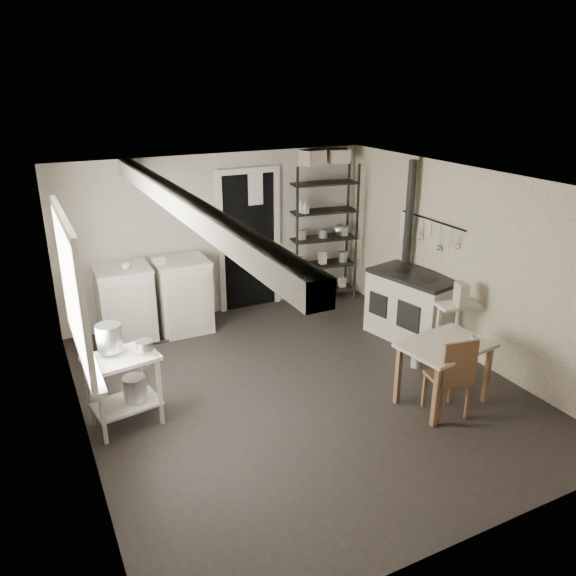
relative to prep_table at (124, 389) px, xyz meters
name	(u,v)px	position (x,y,z in m)	size (l,w,h in m)	color
floor	(300,388)	(1.86, -0.16, -0.40)	(5.00, 5.00, 0.00)	black
ceiling	(302,183)	(1.86, -0.16, 1.90)	(5.00, 5.00, 0.00)	silver
wall_back	(219,236)	(1.86, 2.34, 0.75)	(4.50, 0.02, 2.30)	#B1A797
wall_front	(473,412)	(1.86, -2.66, 0.75)	(4.50, 0.02, 2.30)	#B1A797
wall_left	(74,334)	(-0.39, -0.16, 0.75)	(0.02, 5.00, 2.30)	#B1A797
wall_right	(465,263)	(4.11, -0.16, 0.75)	(0.02, 5.00, 2.30)	#B1A797
window	(70,289)	(-0.36, 0.04, 1.10)	(0.12, 1.76, 1.28)	beige
doorway	(249,243)	(2.31, 2.31, 0.60)	(0.96, 0.10, 2.08)	beige
ceiling_beam	(183,204)	(0.66, -0.16, 1.80)	(0.18, 5.00, 0.18)	beige
wallpaper_panel	(464,263)	(4.10, -0.16, 0.75)	(0.01, 5.00, 2.30)	beige
utensil_rail	(431,221)	(4.05, 0.44, 1.15)	(0.06, 1.20, 0.44)	silver
prep_table	(124,389)	(0.00, 0.00, 0.00)	(0.67, 0.48, 0.76)	beige
stockpot	(109,337)	(-0.07, 0.08, 0.54)	(0.24, 0.24, 0.26)	silver
saucepan	(144,345)	(0.23, -0.05, 0.45)	(0.16, 0.16, 0.09)	silver
bucket	(135,388)	(0.10, 0.00, -0.02)	(0.23, 0.23, 0.25)	silver
base_cabinets	(155,302)	(0.79, 1.97, 0.06)	(1.52, 0.65, 1.00)	beige
mixing_bowl	(160,267)	(0.89, 1.91, 0.55)	(0.28, 0.28, 0.07)	silver
counter_cup	(126,272)	(0.45, 1.89, 0.56)	(0.11, 0.11, 0.09)	silver
shelf_rack	(323,239)	(3.45, 2.15, 0.55)	(0.99, 0.38, 2.09)	black
shelf_jar	(305,215)	(3.11, 2.09, 0.97)	(0.09, 0.09, 0.20)	silver
storage_box_a	(312,171)	(3.22, 2.10, 1.61)	(0.31, 0.27, 0.21)	beige
storage_box_b	(338,169)	(3.68, 2.14, 1.59)	(0.30, 0.28, 0.19)	beige
stove	(412,307)	(3.78, 0.36, 0.04)	(0.63, 1.13, 0.89)	beige
stovepipe	(409,213)	(3.97, 0.79, 1.19)	(0.12, 0.12, 1.54)	black
side_ledge	(455,330)	(3.81, -0.43, 0.03)	(0.50, 0.27, 0.77)	beige
oats_box	(462,286)	(3.80, -0.48, 0.61)	(0.11, 0.18, 0.27)	beige
work_table	(443,371)	(3.07, -1.08, -0.02)	(0.92, 0.64, 0.70)	beige
table_cup	(476,335)	(3.31, -1.23, 0.41)	(0.11, 0.11, 0.10)	silver
chair	(449,371)	(2.98, -1.25, 0.08)	(0.37, 0.39, 0.89)	brown
flour_sack	(301,292)	(2.97, 1.93, -0.16)	(0.43, 0.36, 0.51)	beige
floor_crock	(415,361)	(3.33, -0.33, -0.33)	(0.11, 0.11, 0.14)	silver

